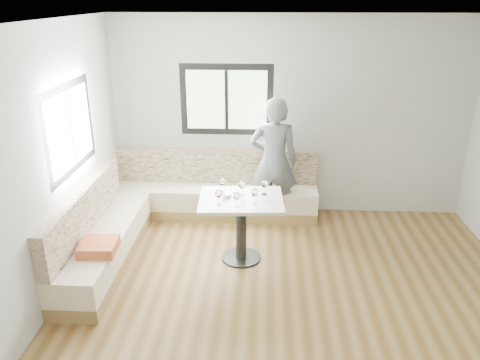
# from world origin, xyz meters

# --- Properties ---
(room) EXTENTS (5.01, 5.01, 2.81)m
(room) POSITION_xyz_m (-0.08, 0.08, 1.41)
(room) COLOR brown
(room) RESTS_ON ground
(banquette) EXTENTS (2.90, 2.80, 0.95)m
(banquette) POSITION_xyz_m (-1.59, 1.63, 0.33)
(banquette) COLOR olive
(banquette) RESTS_ON ground
(table) EXTENTS (1.02, 0.81, 0.80)m
(table) POSITION_xyz_m (-0.62, 1.03, 0.60)
(table) COLOR black
(table) RESTS_ON ground
(person) EXTENTS (0.67, 0.46, 1.79)m
(person) POSITION_xyz_m (-0.23, 2.10, 0.89)
(person) COLOR slate
(person) RESTS_ON ground
(olive_ramekin) EXTENTS (0.10, 0.10, 0.04)m
(olive_ramekin) POSITION_xyz_m (-0.79, 1.08, 0.82)
(olive_ramekin) COLOR white
(olive_ramekin) RESTS_ON table
(wine_glass_a) EXTENTS (0.08, 0.08, 0.18)m
(wine_glass_a) POSITION_xyz_m (-0.86, 0.85, 0.93)
(wine_glass_a) COLOR white
(wine_glass_a) RESTS_ON table
(wine_glass_b) EXTENTS (0.08, 0.08, 0.18)m
(wine_glass_b) POSITION_xyz_m (-0.66, 0.80, 0.93)
(wine_glass_b) COLOR white
(wine_glass_b) RESTS_ON table
(wine_glass_c) EXTENTS (0.08, 0.08, 0.18)m
(wine_glass_c) POSITION_xyz_m (-0.46, 0.91, 0.93)
(wine_glass_c) COLOR white
(wine_glass_c) RESTS_ON table
(wine_glass_d) EXTENTS (0.08, 0.08, 0.18)m
(wine_glass_d) POSITION_xyz_m (-0.62, 1.13, 0.93)
(wine_glass_d) COLOR white
(wine_glass_d) RESTS_ON table
(wine_glass_e) EXTENTS (0.08, 0.08, 0.18)m
(wine_glass_e) POSITION_xyz_m (-0.35, 1.17, 0.93)
(wine_glass_e) COLOR white
(wine_glass_e) RESTS_ON table
(wine_glass_f) EXTENTS (0.08, 0.08, 0.18)m
(wine_glass_f) POSITION_xyz_m (-0.85, 1.21, 0.93)
(wine_glass_f) COLOR white
(wine_glass_f) RESTS_ON table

